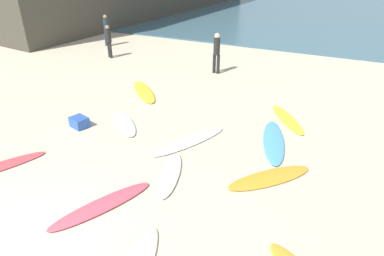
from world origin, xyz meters
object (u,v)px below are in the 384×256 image
(beachgoer_near, at_px, (217,51))
(beachgoer_mid, at_px, (109,40))
(surfboard_4, at_px, (124,123))
(surfboard_10, at_px, (144,92))
(surfboard_3, at_px, (190,141))
(surfboard_2, at_px, (287,119))
(surfboard_7, at_px, (170,174))
(surfboard_1, at_px, (102,205))
(beach_cooler, at_px, (79,122))
(surfboard_0, at_px, (270,178))
(beachgoer_far, at_px, (106,29))
(surfboard_6, at_px, (274,141))

(beachgoer_near, xyz_separation_m, beachgoer_mid, (-5.83, -0.02, -0.10))
(surfboard_4, bearing_deg, beachgoer_near, 33.72)
(surfboard_10, bearing_deg, surfboard_3, -84.91)
(surfboard_2, xyz_separation_m, surfboard_7, (-1.98, -4.35, 0.01))
(surfboard_1, height_order, beachgoer_near, beachgoer_near)
(surfboard_1, distance_m, beach_cooler, 4.05)
(surfboard_4, xyz_separation_m, beach_cooler, (-1.13, -0.74, 0.12))
(beach_cooler, bearing_deg, surfboard_0, -1.26)
(beachgoer_far, bearing_deg, surfboard_6, -43.39)
(beachgoer_mid, relative_size, beach_cooler, 3.06)
(surfboard_4, relative_size, beachgoer_near, 1.12)
(beachgoer_mid, xyz_separation_m, beachgoer_far, (-1.61, 1.88, 0.07))
(surfboard_4, bearing_deg, beach_cooler, 164.05)
(surfboard_4, relative_size, beachgoer_far, 1.15)
(beachgoer_far, bearing_deg, surfboard_1, -64.48)
(beachgoer_mid, distance_m, beach_cooler, 7.79)
(surfboard_10, relative_size, beachgoer_mid, 1.52)
(surfboard_10, xyz_separation_m, beach_cooler, (-0.26, -3.30, 0.12))
(surfboard_10, xyz_separation_m, beachgoer_far, (-5.81, 5.25, 0.92))
(beachgoer_near, distance_m, beachgoer_mid, 5.84)
(surfboard_3, height_order, beachgoer_near, beachgoer_near)
(surfboard_7, bearing_deg, surfboard_6, -143.38)
(surfboard_6, xyz_separation_m, surfboard_7, (-1.92, -2.70, 0.00))
(surfboard_3, height_order, beachgoer_far, beachgoer_far)
(surfboard_3, bearing_deg, surfboard_1, -73.52)
(surfboard_3, relative_size, surfboard_6, 1.00)
(surfboard_1, bearing_deg, surfboard_6, 82.12)
(surfboard_6, xyz_separation_m, surfboard_10, (-5.46, 1.67, 0.00))
(surfboard_3, distance_m, surfboard_10, 4.23)
(surfboard_2, xyz_separation_m, beachgoer_far, (-11.33, 5.27, 0.93))
(surfboard_3, height_order, beachgoer_mid, beachgoer_mid)
(surfboard_3, xyz_separation_m, surfboard_4, (-2.39, 0.13, 0.00))
(surfboard_1, bearing_deg, surfboard_3, 105.43)
(surfboard_7, bearing_deg, surfboard_3, -98.72)
(surfboard_2, bearing_deg, surfboard_4, 173.76)
(beachgoer_mid, bearing_deg, beach_cooler, 150.11)
(surfboard_2, xyz_separation_m, surfboard_10, (-5.52, 0.02, 0.01))
(surfboard_2, bearing_deg, beachgoer_far, 120.13)
(surfboard_4, distance_m, beach_cooler, 1.36)
(surfboard_3, distance_m, beachgoer_near, 6.38)
(surfboard_1, relative_size, beach_cooler, 4.52)
(surfboard_3, xyz_separation_m, surfboard_6, (2.19, 1.02, 0.01))
(surfboard_2, height_order, beachgoer_far, beachgoer_far)
(surfboard_10, bearing_deg, surfboard_7, -96.45)
(surfboard_7, height_order, beachgoer_near, beachgoer_near)
(surfboard_0, distance_m, surfboard_4, 4.99)
(surfboard_3, distance_m, surfboard_6, 2.42)
(surfboard_1, relative_size, surfboard_2, 1.09)
(beachgoer_far, height_order, beach_cooler, beachgoer_far)
(surfboard_0, xyz_separation_m, surfboard_3, (-2.52, 0.75, 0.01))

